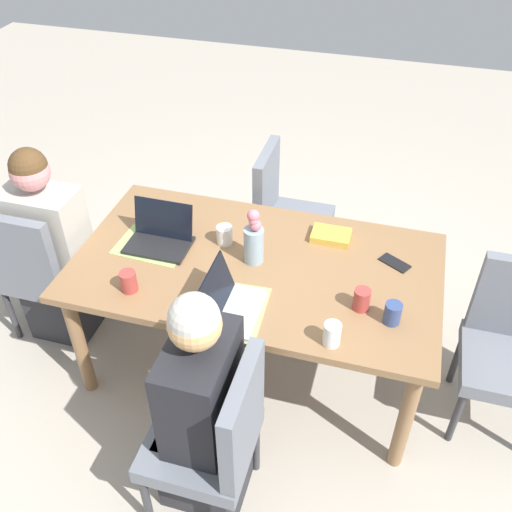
{
  "coord_description": "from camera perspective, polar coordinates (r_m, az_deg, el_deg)",
  "views": [
    {
      "loc": [
        -0.58,
        2.06,
        2.53
      ],
      "look_at": [
        0.0,
        0.0,
        0.78
      ],
      "focal_mm": 39.85,
      "sensor_mm": 36.0,
      "label": 1
    }
  ],
  "objects": [
    {
      "name": "ground_plane",
      "position": [
        3.32,
        -0.0,
        -10.42
      ],
      "size": [
        10.0,
        10.0,
        0.0
      ],
      "primitive_type": "plane",
      "color": "#B2A899"
    },
    {
      "name": "person_far_left_near",
      "position": [
        2.46,
        -5.29,
        -15.64
      ],
      "size": [
        0.36,
        0.4,
        1.19
      ],
      "color": "#2D2D33",
      "rests_on": "ground_plane"
    },
    {
      "name": "flower_vase",
      "position": [
        2.74,
        -0.22,
        1.77
      ],
      "size": [
        0.1,
        0.11,
        0.3
      ],
      "color": "#8EA8B7",
      "rests_on": "dining_table"
    },
    {
      "name": "coffee_mug_near_left",
      "position": [
        2.55,
        13.55,
        -5.6
      ],
      "size": [
        0.08,
        0.08,
        0.1
      ],
      "primitive_type": "cylinder",
      "color": "#33477A",
      "rests_on": "dining_table"
    },
    {
      "name": "coffee_mug_far_left",
      "position": [
        2.41,
        7.63,
        -7.79
      ],
      "size": [
        0.08,
        0.08,
        0.11
      ],
      "primitive_type": "cylinder",
      "color": "white",
      "rests_on": "dining_table"
    },
    {
      "name": "chair_head_right_left_mid",
      "position": [
        3.36,
        -20.99,
        -0.97
      ],
      "size": [
        0.44,
        0.44,
        0.9
      ],
      "color": "slate",
      "rests_on": "ground_plane"
    },
    {
      "name": "coffee_mug_centre_right",
      "position": [
        2.58,
        10.57,
        -4.3
      ],
      "size": [
        0.08,
        0.08,
        0.11
      ],
      "primitive_type": "cylinder",
      "color": "#AD3D38",
      "rests_on": "dining_table"
    },
    {
      "name": "book_red_cover",
      "position": [
        2.98,
        7.54,
        2.05
      ],
      "size": [
        0.2,
        0.14,
        0.04
      ],
      "primitive_type": "cube",
      "rotation": [
        0.0,
        0.0,
        0.01
      ],
      "color": "gold",
      "rests_on": "dining_table"
    },
    {
      "name": "coffee_mug_near_right",
      "position": [
        2.91,
        -3.18,
        2.12
      ],
      "size": [
        0.08,
        0.08,
        0.1
      ],
      "primitive_type": "cylinder",
      "color": "white",
      "rests_on": "dining_table"
    },
    {
      "name": "person_head_right_left_mid",
      "position": [
        3.36,
        -19.59,
        -0.01
      ],
      "size": [
        0.4,
        0.36,
        1.19
      ],
      "color": "#2D2D33",
      "rests_on": "ground_plane"
    },
    {
      "name": "laptop_head_right_left_mid",
      "position": [
        2.94,
        -9.59,
        1.9
      ],
      "size": [
        0.32,
        0.22,
        0.21
      ],
      "color": "black",
      "rests_on": "dining_table"
    },
    {
      "name": "coffee_mug_centre_left",
      "position": [
        2.69,
        -12.67,
        -2.5
      ],
      "size": [
        0.08,
        0.08,
        0.1
      ],
      "primitive_type": "cylinder",
      "color": "#AD3D38",
      "rests_on": "dining_table"
    },
    {
      "name": "chair_head_left_right_near",
      "position": [
        3.0,
        24.33,
        -7.81
      ],
      "size": [
        0.44,
        0.44,
        0.9
      ],
      "color": "slate",
      "rests_on": "ground_plane"
    },
    {
      "name": "laptop_far_left_near",
      "position": [
        2.53,
        -2.77,
        -4.83
      ],
      "size": [
        0.22,
        0.32,
        0.21
      ],
      "color": "silver",
      "rests_on": "dining_table"
    },
    {
      "name": "placemat_head_right_left_mid",
      "position": [
        2.96,
        -10.36,
        1.05
      ],
      "size": [
        0.37,
        0.28,
        0.0
      ],
      "primitive_type": "cube",
      "rotation": [
        0.0,
        0.0,
        3.09
      ],
      "color": "#9EBC66",
      "rests_on": "dining_table"
    },
    {
      "name": "dining_table",
      "position": [
        2.85,
        -0.0,
        -1.97
      ],
      "size": [
        1.8,
        1.01,
        0.73
      ],
      "color": "olive",
      "rests_on": "ground_plane"
    },
    {
      "name": "chair_near_left_far",
      "position": [
        3.57,
        2.81,
        4.58
      ],
      "size": [
        0.44,
        0.44,
        0.9
      ],
      "color": "slate",
      "rests_on": "ground_plane"
    },
    {
      "name": "phone_black",
      "position": [
        2.88,
        13.76,
        -0.68
      ],
      "size": [
        0.17,
        0.14,
        0.01
      ],
      "primitive_type": "cube",
      "rotation": [
        0.0,
        0.0,
        2.61
      ],
      "color": "black",
      "rests_on": "dining_table"
    },
    {
      "name": "placemat_far_left_near",
      "position": [
        2.56,
        -2.18,
        -5.51
      ],
      "size": [
        0.28,
        0.37,
        0.0
      ],
      "primitive_type": "cube",
      "rotation": [
        0.0,
        0.0,
        -1.53
      ],
      "color": "#9EBC66",
      "rests_on": "dining_table"
    },
    {
      "name": "chair_far_left_near",
      "position": [
        2.43,
        -4.02,
        -17.54
      ],
      "size": [
        0.44,
        0.44,
        0.9
      ],
      "color": "slate",
      "rests_on": "ground_plane"
    }
  ]
}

